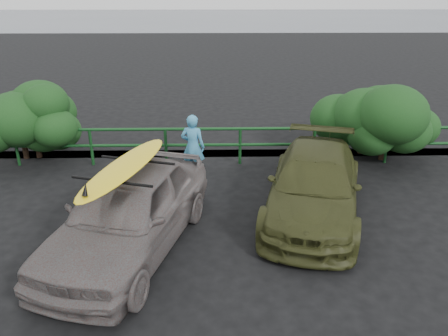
# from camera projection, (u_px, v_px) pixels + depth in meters

# --- Properties ---
(ground) EXTENTS (80.00, 80.00, 0.00)m
(ground) POSITION_uv_depth(u_px,v_px,m) (196.00, 276.00, 7.35)
(ground) COLOR black
(ocean) EXTENTS (200.00, 200.00, 0.00)m
(ocean) POSITION_uv_depth(u_px,v_px,m) (213.00, 19.00, 62.63)
(ocean) COLOR #515863
(ocean) RESTS_ON ground
(guardrail) EXTENTS (14.00, 0.08, 1.04)m
(guardrail) POSITION_uv_depth(u_px,v_px,m) (203.00, 146.00, 11.76)
(guardrail) COLOR #13451B
(guardrail) RESTS_ON ground
(shrub_left) EXTENTS (3.20, 2.40, 2.27)m
(shrub_left) POSITION_uv_depth(u_px,v_px,m) (26.00, 121.00, 11.80)
(shrub_left) COLOR #194218
(shrub_left) RESTS_ON ground
(shrub_right) EXTENTS (3.20, 2.40, 1.94)m
(shrub_right) POSITION_uv_depth(u_px,v_px,m) (383.00, 123.00, 12.14)
(shrub_right) COLOR #194218
(shrub_right) RESTS_ON ground
(sedan) EXTENTS (3.04, 4.88, 1.55)m
(sedan) POSITION_uv_depth(u_px,v_px,m) (129.00, 211.00, 7.85)
(sedan) COLOR #645B59
(sedan) RESTS_ON ground
(olive_vehicle) EXTENTS (3.02, 4.88, 1.32)m
(olive_vehicle) POSITION_uv_depth(u_px,v_px,m) (314.00, 184.00, 9.17)
(olive_vehicle) COLOR #383B1A
(olive_vehicle) RESTS_ON ground
(man) EXTENTS (0.68, 0.53, 1.65)m
(man) POSITION_uv_depth(u_px,v_px,m) (193.00, 147.00, 10.82)
(man) COLOR #4299C6
(man) RESTS_ON ground
(roof_rack) EXTENTS (1.68, 1.39, 0.05)m
(roof_rack) POSITION_uv_depth(u_px,v_px,m) (125.00, 170.00, 7.54)
(roof_rack) COLOR black
(roof_rack) RESTS_ON sedan
(surfboard) EXTENTS (1.43, 3.03, 0.09)m
(surfboard) POSITION_uv_depth(u_px,v_px,m) (125.00, 167.00, 7.52)
(surfboard) COLOR yellow
(surfboard) RESTS_ON roof_rack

